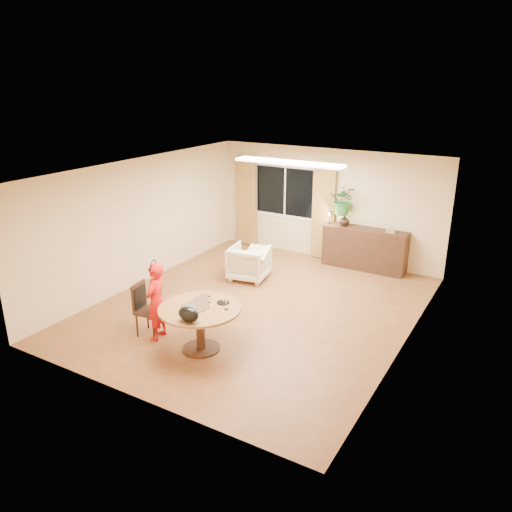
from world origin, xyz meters
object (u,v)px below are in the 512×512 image
Objects in this scene: child at (156,301)px; dining_chair at (150,310)px; armchair at (249,263)px; dining_table at (200,316)px; sideboard at (364,249)px.

dining_chair is at bearing -110.79° from child.
dining_chair is 0.69× the size of child.
dining_table is at bearing 96.68° from armchair.
dining_chair is at bearing -178.95° from dining_table.
dining_chair reaches higher than armchair.
sideboard reaches higher than armchair.
sideboard is (1.04, 4.78, -0.11)m from dining_table.
sideboard is at bearing 147.59° from child.
armchair is at bearing -136.34° from sideboard.
child reaches higher than dining_table.
dining_table is 4.89m from sideboard.
armchair is (-0.88, 2.94, -0.21)m from dining_table.
child is at bearing 80.85° from armchair.
dining_table is 3.08m from armchair.
dining_table is 0.98× the size of child.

